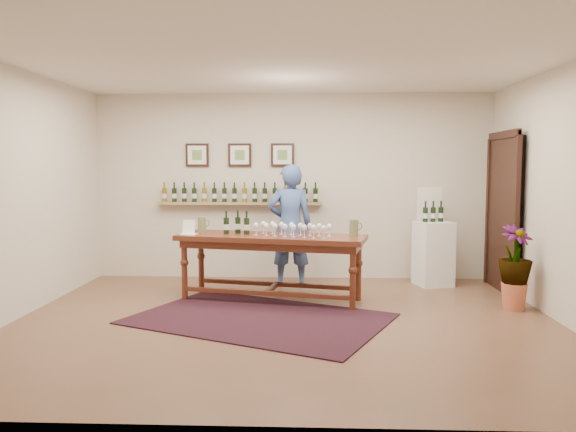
{
  "coord_description": "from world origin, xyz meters",
  "views": [
    {
      "loc": [
        0.28,
        -6.03,
        1.7
      ],
      "look_at": [
        0.0,
        0.8,
        1.1
      ],
      "focal_mm": 35.0,
      "sensor_mm": 36.0,
      "label": 1
    }
  ],
  "objects_px": {
    "display_pedestal": "(433,254)",
    "person": "(290,226)",
    "potted_plant": "(515,267)",
    "tasting_table": "(271,245)"
  },
  "relations": [
    {
      "from": "person",
      "to": "potted_plant",
      "type": "bearing_deg",
      "value": 151.59
    },
    {
      "from": "potted_plant",
      "to": "display_pedestal",
      "type": "bearing_deg",
      "value": 115.93
    },
    {
      "from": "potted_plant",
      "to": "person",
      "type": "distance_m",
      "value": 3.01
    },
    {
      "from": "tasting_table",
      "to": "display_pedestal",
      "type": "bearing_deg",
      "value": 35.99
    },
    {
      "from": "person",
      "to": "tasting_table",
      "type": "bearing_deg",
      "value": 73.05
    },
    {
      "from": "tasting_table",
      "to": "display_pedestal",
      "type": "relative_size",
      "value": 2.69
    },
    {
      "from": "display_pedestal",
      "to": "potted_plant",
      "type": "height_order",
      "value": "display_pedestal"
    },
    {
      "from": "display_pedestal",
      "to": "person",
      "type": "height_order",
      "value": "person"
    },
    {
      "from": "tasting_table",
      "to": "person",
      "type": "relative_size",
      "value": 1.42
    },
    {
      "from": "tasting_table",
      "to": "person",
      "type": "height_order",
      "value": "person"
    }
  ]
}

